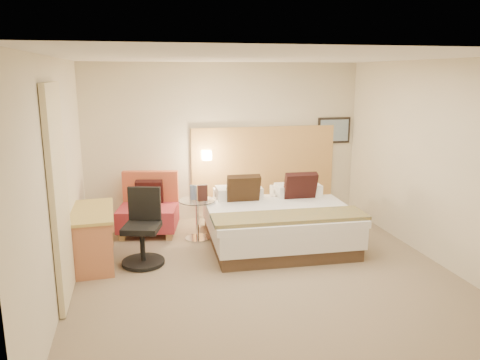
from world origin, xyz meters
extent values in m
cube|color=#806E56|center=(0.00, 0.00, -0.01)|extent=(4.80, 5.00, 0.02)
cube|color=silver|center=(0.00, 0.00, 2.71)|extent=(4.80, 5.00, 0.02)
cube|color=beige|center=(0.00, 2.51, 1.35)|extent=(4.80, 0.02, 2.70)
cube|color=beige|center=(0.00, -2.51, 1.35)|extent=(4.80, 0.02, 2.70)
cube|color=beige|center=(-2.41, 0.00, 1.35)|extent=(0.02, 5.00, 2.70)
cube|color=beige|center=(2.41, 0.00, 1.35)|extent=(0.02, 5.00, 2.70)
cube|color=tan|center=(0.70, 2.47, 0.95)|extent=(2.60, 0.04, 1.30)
cube|color=black|center=(2.02, 2.48, 1.50)|extent=(0.62, 0.03, 0.47)
cube|color=gray|center=(2.02, 2.46, 1.50)|extent=(0.54, 0.01, 0.39)
cylinder|color=silver|center=(-0.35, 2.42, 1.15)|extent=(0.02, 0.12, 0.02)
cube|color=#FCEBC5|center=(-0.35, 2.36, 1.15)|extent=(0.15, 0.15, 0.15)
cube|color=beige|center=(-2.36, -0.25, 1.22)|extent=(0.06, 0.90, 2.42)
cylinder|color=#7A8EBC|center=(-0.72, 1.47, 0.74)|extent=(0.07, 0.07, 0.22)
cylinder|color=#849CCC|center=(-0.68, 1.47, 0.74)|extent=(0.07, 0.07, 0.22)
cube|color=#341815|center=(-0.57, 1.37, 0.75)|extent=(0.15, 0.06, 0.25)
cube|color=#422F21|center=(0.50, 1.03, 0.09)|extent=(2.03, 2.03, 0.18)
cube|color=silver|center=(0.50, 1.03, 0.33)|extent=(2.10, 2.10, 0.30)
cube|color=silver|center=(0.49, 0.75, 0.54)|extent=(2.14, 1.53, 0.10)
cube|color=white|center=(0.04, 1.80, 0.58)|extent=(0.72, 0.41, 0.18)
cube|color=white|center=(1.01, 1.76, 0.58)|extent=(0.72, 0.41, 0.18)
cube|color=white|center=(0.03, 1.53, 0.68)|extent=(0.72, 0.41, 0.18)
cube|color=white|center=(1.00, 1.50, 0.68)|extent=(0.72, 0.41, 0.18)
cube|color=black|center=(0.05, 1.33, 0.76)|extent=(0.52, 0.29, 0.52)
cube|color=black|center=(0.96, 1.30, 0.76)|extent=(0.52, 0.29, 0.52)
cube|color=gold|center=(0.47, 0.34, 0.61)|extent=(2.14, 0.63, 0.05)
cube|color=tan|center=(-1.80, 1.61, 0.06)|extent=(0.11, 0.11, 0.11)
cube|color=tan|center=(-1.09, 1.47, 0.06)|extent=(0.11, 0.11, 0.11)
cube|color=#B07653|center=(-1.67, 2.23, 0.06)|extent=(0.11, 0.11, 0.11)
cube|color=#9B6849|center=(-0.97, 2.09, 0.06)|extent=(0.11, 0.11, 0.11)
cube|color=#A02B34|center=(-1.38, 1.85, 0.28)|extent=(1.04, 0.95, 0.34)
cube|color=#BD5232|center=(-1.32, 2.17, 0.70)|extent=(0.91, 0.31, 0.51)
cube|color=black|center=(-1.34, 2.05, 0.62)|extent=(0.46, 0.29, 0.44)
cylinder|color=silver|center=(-0.65, 1.43, 0.01)|extent=(0.40, 0.40, 0.02)
cylinder|color=white|center=(-0.65, 1.43, 0.31)|extent=(0.05, 0.05, 0.58)
cylinder|color=white|center=(-0.65, 1.43, 0.62)|extent=(0.58, 0.58, 0.01)
cube|color=#B59A47|center=(-2.14, 0.80, 0.72)|extent=(0.60, 1.21, 0.04)
cube|color=#B66B47|center=(-2.11, 0.25, 0.35)|extent=(0.50, 0.06, 0.70)
cube|color=#CB844F|center=(-2.16, 1.35, 0.35)|extent=(0.50, 0.06, 0.70)
cube|color=#C4744D|center=(-2.09, 0.80, 0.64)|extent=(0.50, 1.13, 0.10)
cylinder|color=black|center=(-1.50, 0.60, 0.03)|extent=(0.70, 0.70, 0.04)
cylinder|color=black|center=(-1.50, 0.60, 0.28)|extent=(0.08, 0.08, 0.44)
cube|color=black|center=(-1.50, 0.60, 0.52)|extent=(0.57, 0.57, 0.08)
cube|color=black|center=(-1.45, 0.80, 0.79)|extent=(0.44, 0.17, 0.46)
camera|label=1|loc=(-1.53, -5.44, 2.52)|focal=35.00mm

